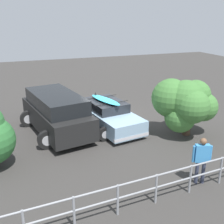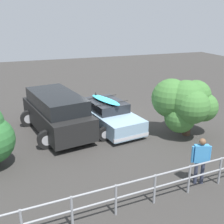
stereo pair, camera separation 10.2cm
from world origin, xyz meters
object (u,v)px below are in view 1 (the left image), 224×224
(sedan_car, at_px, (107,115))
(person_bystander, at_px, (202,157))
(suv_car, at_px, (57,113))
(bush_near_left, at_px, (187,102))

(sedan_car, relative_size, person_bystander, 2.89)
(suv_car, height_order, bush_near_left, bush_near_left)
(sedan_car, height_order, bush_near_left, bush_near_left)
(suv_car, distance_m, bush_near_left, 5.79)
(suv_car, relative_size, bush_near_left, 1.74)
(suv_car, bearing_deg, sedan_car, 175.61)
(suv_car, bearing_deg, bush_near_left, 155.88)
(sedan_car, height_order, person_bystander, person_bystander)
(suv_car, relative_size, person_bystander, 3.20)
(sedan_car, bearing_deg, bush_near_left, 143.06)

